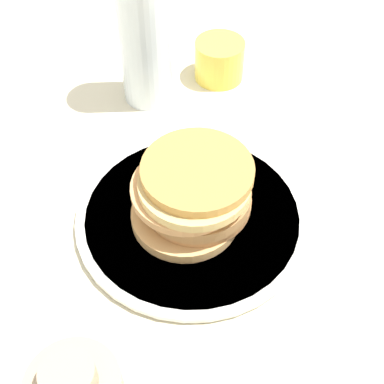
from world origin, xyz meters
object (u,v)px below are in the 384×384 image
pancake_stack (193,193)px  water_bottle_near (144,28)px  juice_glass (219,60)px  plate (192,216)px

pancake_stack → water_bottle_near: size_ratio=0.58×
juice_glass → water_bottle_near: size_ratio=0.31×
pancake_stack → water_bottle_near: water_bottle_near is taller
plate → juice_glass: size_ratio=3.73×
water_bottle_near → plate: bearing=-71.1°
plate → water_bottle_near: 0.28m
plate → water_bottle_near: size_ratio=1.14×
juice_glass → water_bottle_near: water_bottle_near is taller
plate → pancake_stack: bearing=37.6°
plate → juice_glass: 0.30m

